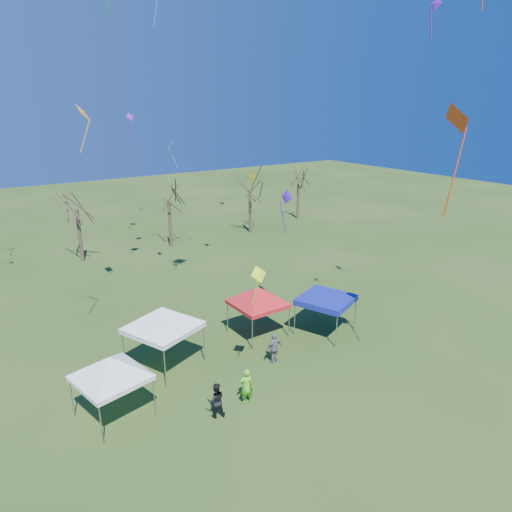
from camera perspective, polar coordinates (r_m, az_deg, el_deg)
The scene contains 20 objects.
ground at distance 23.74m, azimuth 0.59°, elevation -15.52°, with size 140.00×140.00×0.00m, color #264215.
tree_2 at distance 42.07m, azimuth -21.78°, elevation 7.57°, with size 3.71×3.71×8.18m.
tree_3 at distance 44.34m, azimuth -10.98°, elevation 8.75°, with size 3.59×3.59×7.91m.
tree_4 at distance 48.72m, azimuth -0.75°, elevation 9.89°, with size 3.58×3.58×7.89m.
tree_5 at distance 55.36m, azimuth 5.39°, elevation 10.50°, with size 3.39×3.39×7.46m.
tent_white_west at distance 21.06m, azimuth -17.89°, elevation -12.43°, with size 3.80×3.80×3.43m.
tent_white_mid at distance 24.06m, azimuth -11.67°, elevation -6.76°, with size 4.14×4.14×3.93m.
tent_red at distance 26.88m, azimuth 0.25°, elevation -4.34°, with size 4.02×4.02×3.54m.
tent_blue at distance 27.80m, azimuth 8.76°, elevation -5.45°, with size 3.78×3.78×2.30m.
person_dark at distance 21.22m, azimuth -5.03°, elevation -17.51°, with size 0.80×0.62×1.65m, color black.
person_green at distance 21.91m, azimuth -1.22°, elevation -15.95°, with size 0.65×0.42×1.77m, color #5ADA22.
person_grey at distance 24.91m, azimuth 2.29°, elevation -11.43°, with size 1.01×0.42×1.72m, color slate.
kite_22 at distance 40.17m, azimuth -10.47°, elevation 13.47°, with size 0.83×0.89×2.37m.
kite_17 at distance 27.66m, azimuth 3.78°, elevation 7.26°, with size 0.55×0.94×2.85m.
kite_11 at distance 29.81m, azimuth -20.73°, elevation 16.41°, with size 1.35×1.57×2.85m.
kite_12 at distance 49.69m, azimuth -0.32°, elevation 9.91°, with size 0.84×0.90×2.86m.
kite_9 at distance 24.41m, azimuth 21.50°, elevation 27.14°, with size 0.32×0.67×1.71m.
kite_5 at distance 20.22m, azimuth 23.92°, elevation 15.40°, with size 1.29×1.63×4.60m.
kite_19 at distance 39.08m, azimuth -15.45°, elevation 16.37°, with size 0.88×0.69×2.07m.
kite_1 at distance 20.53m, azimuth 0.35°, elevation -2.38°, with size 0.84×0.50×1.87m.
Camera 1 is at (-11.31, -16.13, 13.24)m, focal length 32.00 mm.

